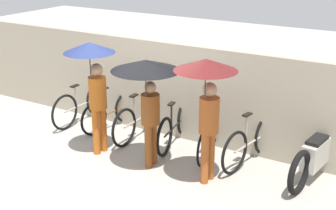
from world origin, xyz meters
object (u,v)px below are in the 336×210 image
object	(u,v)px
parked_bicycle_4	(211,135)
pedestrian_leading	(93,70)
pedestrian_trailing	(207,88)
parked_bicycle_2	(140,118)
motorcycle	(315,156)
parked_bicycle_0	(82,104)
parked_bicycle_3	(175,125)
parked_bicycle_1	(111,112)
pedestrian_center	(147,80)
parked_bicycle_5	(251,142)

from	to	relation	value
parked_bicycle_4	pedestrian_leading	size ratio (longest dim) A/B	0.80
pedestrian_leading	pedestrian_trailing	size ratio (longest dim) A/B	1.01
parked_bicycle_2	motorcycle	xyz separation A→B (m)	(3.44, 0.07, 0.01)
parked_bicycle_0	parked_bicycle_3	bearing A→B (deg)	-89.75
parked_bicycle_3	parked_bicycle_0	bearing A→B (deg)	80.13
parked_bicycle_1	parked_bicycle_3	world-z (taller)	parked_bicycle_3
parked_bicycle_0	parked_bicycle_4	world-z (taller)	parked_bicycle_4
parked_bicycle_2	parked_bicycle_3	bearing A→B (deg)	-85.59
parked_bicycle_1	parked_bicycle_4	size ratio (longest dim) A/B	0.97
parked_bicycle_3	pedestrian_trailing	xyz separation A→B (m)	(1.18, -1.07, 1.25)
pedestrian_center	pedestrian_leading	bearing A→B (deg)	-3.16
parked_bicycle_3	pedestrian_trailing	world-z (taller)	pedestrian_trailing
motorcycle	parked_bicycle_4	bearing A→B (deg)	97.69
pedestrian_center	pedestrian_trailing	distance (m)	1.08
parked_bicycle_3	parked_bicycle_1	bearing A→B (deg)	79.75
pedestrian_leading	parked_bicycle_3	bearing A→B (deg)	-125.35
parked_bicycle_0	pedestrian_leading	distance (m)	2.10
parked_bicycle_4	pedestrian_center	distance (m)	1.77
motorcycle	parked_bicycle_0	bearing A→B (deg)	97.54
parked_bicycle_1	parked_bicycle_2	bearing A→B (deg)	-87.32
motorcycle	pedestrian_center	bearing A→B (deg)	120.57
pedestrian_trailing	parked_bicycle_3	bearing A→B (deg)	-36.88
pedestrian_leading	motorcycle	bearing A→B (deg)	-156.21
parked_bicycle_2	parked_bicycle_1	bearing A→B (deg)	84.64
pedestrian_leading	motorcycle	distance (m)	4.02
parked_bicycle_5	motorcycle	size ratio (longest dim) A/B	0.91
parked_bicycle_2	pedestrian_leading	bearing A→B (deg)	166.89
parked_bicycle_0	pedestrian_trailing	size ratio (longest dim) A/B	0.87
parked_bicycle_1	parked_bicycle_2	xyz separation A→B (m)	(0.77, -0.07, 0.03)
parked_bicycle_0	parked_bicycle_2	xyz separation A→B (m)	(1.55, -0.05, 0.00)
pedestrian_trailing	motorcycle	distance (m)	2.20
parked_bicycle_0	motorcycle	world-z (taller)	parked_bicycle_0
parked_bicycle_2	parked_bicycle_0	bearing A→B (deg)	87.64
pedestrian_center	parked_bicycle_1	bearing A→B (deg)	-38.13
parked_bicycle_1	parked_bicycle_4	xyz separation A→B (m)	(2.32, -0.01, -0.01)
parked_bicycle_1	parked_bicycle_4	bearing A→B (deg)	-82.49
parked_bicycle_5	pedestrian_center	xyz separation A→B (m)	(-1.45, -1.09, 1.19)
parked_bicycle_5	pedestrian_leading	world-z (taller)	pedestrian_leading
parked_bicycle_5	motorcycle	distance (m)	1.12
parked_bicycle_0	motorcycle	distance (m)	4.98
parked_bicycle_2	parked_bicycle_4	bearing A→B (deg)	-88.11
parked_bicycle_0	parked_bicycle_4	xyz separation A→B (m)	(3.09, 0.00, -0.04)
pedestrian_trailing	motorcycle	size ratio (longest dim) A/B	1.06
parked_bicycle_4	parked_bicycle_5	size ratio (longest dim) A/B	0.94
parked_bicycle_3	motorcycle	xyz separation A→B (m)	(2.66, 0.01, 0.03)
parked_bicycle_4	parked_bicycle_2	bearing A→B (deg)	81.63
parked_bicycle_2	parked_bicycle_4	size ratio (longest dim) A/B	1.08
parked_bicycle_3	pedestrian_trailing	bearing A→B (deg)	-142.29
parked_bicycle_2	parked_bicycle_3	xyz separation A→B (m)	(0.77, 0.06, -0.01)
motorcycle	pedestrian_trailing	bearing A→B (deg)	133.37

